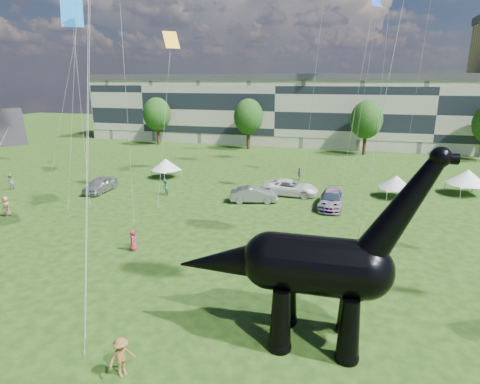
# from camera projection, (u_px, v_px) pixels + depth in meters

# --- Properties ---
(ground) EXTENTS (220.00, 220.00, 0.00)m
(ground) POSITION_uv_depth(u_px,v_px,m) (197.00, 328.00, 20.26)
(ground) COLOR #16330C
(ground) RESTS_ON ground
(terrace_row) EXTENTS (78.00, 11.00, 12.00)m
(terrace_row) POSITION_uv_depth(u_px,v_px,m) (281.00, 112.00, 78.02)
(terrace_row) COLOR beige
(terrace_row) RESTS_ON ground
(tree_far_left) EXTENTS (5.20, 5.20, 9.44)m
(tree_far_left) POSITION_uv_depth(u_px,v_px,m) (157.00, 111.00, 75.71)
(tree_far_left) COLOR #382314
(tree_far_left) RESTS_ON ground
(tree_mid_left) EXTENTS (5.20, 5.20, 9.44)m
(tree_mid_left) POSITION_uv_depth(u_px,v_px,m) (248.00, 114.00, 70.74)
(tree_mid_left) COLOR #382314
(tree_mid_left) RESTS_ON ground
(tree_mid_right) EXTENTS (5.20, 5.20, 9.44)m
(tree_mid_right) POSITION_uv_depth(u_px,v_px,m) (367.00, 117.00, 65.23)
(tree_mid_right) COLOR #382314
(tree_mid_right) RESTS_ON ground
(dinosaur_sculpture) EXTENTS (12.17, 3.44, 9.97)m
(dinosaur_sculpture) POSITION_uv_depth(u_px,v_px,m) (307.00, 267.00, 18.49)
(dinosaur_sculpture) COLOR black
(dinosaur_sculpture) RESTS_ON ground
(car_silver) EXTENTS (2.16, 5.00, 1.68)m
(car_silver) POSITION_uv_depth(u_px,v_px,m) (100.00, 185.00, 44.59)
(car_silver) COLOR silver
(car_silver) RESTS_ON ground
(car_grey) EXTENTS (5.08, 2.98, 1.58)m
(car_grey) POSITION_uv_depth(u_px,v_px,m) (254.00, 195.00, 40.87)
(car_grey) COLOR gray
(car_grey) RESTS_ON ground
(car_white) EXTENTS (6.02, 2.78, 1.67)m
(car_white) POSITION_uv_depth(u_px,v_px,m) (290.00, 188.00, 43.40)
(car_white) COLOR white
(car_white) RESTS_ON ground
(car_dark) EXTENTS (2.28, 5.58, 1.62)m
(car_dark) POSITION_uv_depth(u_px,v_px,m) (331.00, 200.00, 39.14)
(car_dark) COLOR #595960
(car_dark) RESTS_ON ground
(gazebo_near) EXTENTS (4.26, 4.26, 2.41)m
(gazebo_near) POSITION_uv_depth(u_px,v_px,m) (396.00, 182.00, 42.25)
(gazebo_near) COLOR silver
(gazebo_near) RESTS_ON ground
(gazebo_far) EXTENTS (5.16, 5.16, 2.81)m
(gazebo_far) POSITION_uv_depth(u_px,v_px,m) (467.00, 177.00, 43.20)
(gazebo_far) COLOR white
(gazebo_far) RESTS_ON ground
(gazebo_left) EXTENTS (4.76, 4.76, 2.50)m
(gazebo_left) POSITION_uv_depth(u_px,v_px,m) (166.00, 164.00, 50.75)
(gazebo_left) COLOR silver
(gazebo_left) RESTS_ON ground
(visitors) EXTENTS (50.93, 37.68, 1.87)m
(visitors) POSITION_uv_depth(u_px,v_px,m) (153.00, 211.00, 35.49)
(visitors) COLOR #2F7276
(visitors) RESTS_ON ground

